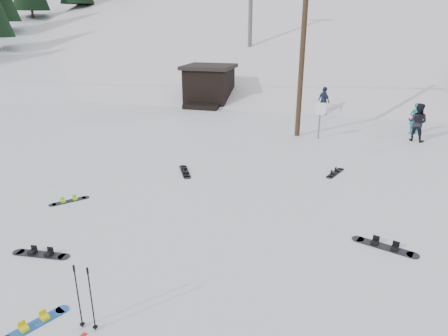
# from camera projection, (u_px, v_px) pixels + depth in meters

# --- Properties ---
(ground) EXTENTS (200.00, 200.00, 0.00)m
(ground) POSITION_uv_depth(u_px,v_px,m) (140.00, 294.00, 8.70)
(ground) COLOR silver
(ground) RESTS_ON ground
(ski_slope) EXTENTS (60.00, 85.24, 65.97)m
(ski_slope) POSITION_uv_depth(u_px,v_px,m) (306.00, 141.00, 62.60)
(ski_slope) COLOR silver
(ski_slope) RESTS_ON ground
(ridge_left) EXTENTS (47.54, 95.03, 58.38)m
(ridge_left) POSITION_uv_depth(u_px,v_px,m) (78.00, 130.00, 64.93)
(ridge_left) COLOR silver
(ridge_left) RESTS_ON ground
(treeline_left) EXTENTS (20.00, 64.00, 10.00)m
(treeline_left) POSITION_uv_depth(u_px,v_px,m) (45.00, 66.00, 53.41)
(treeline_left) COLOR black
(treeline_left) RESTS_ON ground
(treeline_crest) EXTENTS (50.00, 6.00, 10.00)m
(treeline_crest) POSITION_uv_depth(u_px,v_px,m) (321.00, 49.00, 86.53)
(treeline_crest) COLOR black
(treeline_crest) RESTS_ON ski_slope
(utility_pole) EXTENTS (2.00, 0.26, 9.00)m
(utility_pole) POSITION_uv_depth(u_px,v_px,m) (303.00, 42.00, 19.26)
(utility_pole) COLOR #3A2819
(utility_pole) RESTS_ON ground
(trail_sign) EXTENTS (0.50, 0.09, 1.85)m
(trail_sign) POSITION_uv_depth(u_px,v_px,m) (320.00, 114.00, 19.77)
(trail_sign) COLOR #595B60
(trail_sign) RESTS_ON ground
(lift_hut) EXTENTS (3.40, 4.10, 2.75)m
(lift_hut) POSITION_uv_depth(u_px,v_px,m) (209.00, 85.00, 28.43)
(lift_hut) COLOR black
(lift_hut) RESTS_ON ground
(hero_snowboard) EXTENTS (0.75, 1.29, 0.10)m
(hero_snowboard) POSITION_uv_depth(u_px,v_px,m) (35.00, 324.00, 7.79)
(hero_snowboard) COLOR blue
(hero_snowboard) RESTS_ON ground
(ski_poles) EXTENTS (0.39, 0.10, 1.40)m
(ski_poles) POSITION_uv_depth(u_px,v_px,m) (85.00, 298.00, 7.47)
(ski_poles) COLOR black
(ski_poles) RESTS_ON ground
(board_scatter_a) EXTENTS (1.56, 0.41, 0.11)m
(board_scatter_a) POSITION_uv_depth(u_px,v_px,m) (41.00, 254.00, 10.14)
(board_scatter_a) COLOR black
(board_scatter_a) RESTS_ON ground
(board_scatter_b) EXTENTS (0.90, 1.41, 0.11)m
(board_scatter_b) POSITION_uv_depth(u_px,v_px,m) (185.00, 171.00, 15.74)
(board_scatter_b) COLOR black
(board_scatter_b) RESTS_ON ground
(board_scatter_c) EXTENTS (0.94, 1.04, 0.09)m
(board_scatter_c) POSITION_uv_depth(u_px,v_px,m) (69.00, 201.00, 13.17)
(board_scatter_c) COLOR black
(board_scatter_c) RESTS_ON ground
(board_scatter_d) EXTENTS (1.64, 0.79, 0.12)m
(board_scatter_d) POSITION_uv_depth(u_px,v_px,m) (385.00, 246.00, 10.48)
(board_scatter_d) COLOR black
(board_scatter_d) RESTS_ON ground
(board_scatter_f) EXTENTS (0.68, 1.33, 0.10)m
(board_scatter_f) POSITION_uv_depth(u_px,v_px,m) (335.00, 173.00, 15.61)
(board_scatter_f) COLOR black
(board_scatter_f) RESTS_ON ground
(skier_teal) EXTENTS (0.70, 0.58, 1.64)m
(skier_teal) POSITION_uv_depth(u_px,v_px,m) (415.00, 118.00, 20.93)
(skier_teal) COLOR #0D7889
(skier_teal) RESTS_ON ground
(skier_dark) EXTENTS (1.13, 1.04, 1.88)m
(skier_dark) POSITION_uv_depth(u_px,v_px,m) (417.00, 122.00, 19.61)
(skier_dark) COLOR black
(skier_dark) RESTS_ON ground
(skier_navy) EXTENTS (1.01, 1.09, 1.80)m
(skier_navy) POSITION_uv_depth(u_px,v_px,m) (324.00, 101.00, 25.09)
(skier_navy) COLOR #1A2642
(skier_navy) RESTS_ON ground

